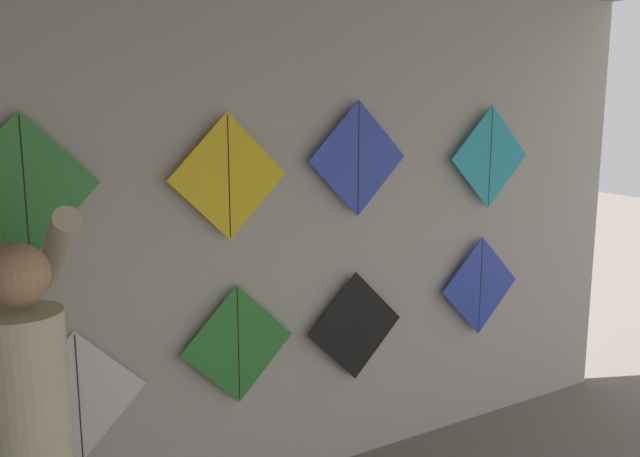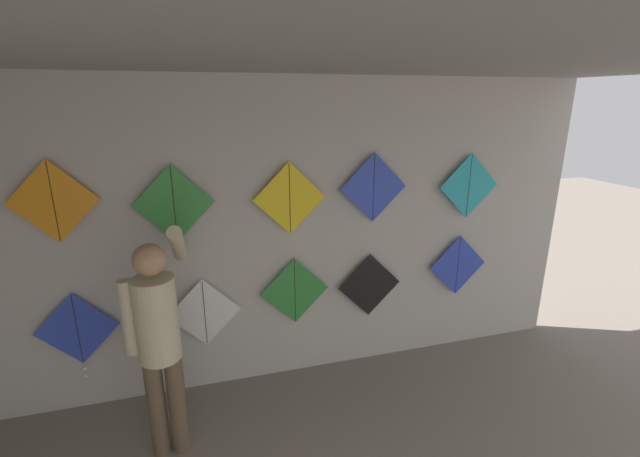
{
  "view_description": "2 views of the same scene",
  "coord_description": "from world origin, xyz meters",
  "px_view_note": "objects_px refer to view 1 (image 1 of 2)",
  "views": [
    {
      "loc": [
        -1.46,
        0.8,
        2.19
      ],
      "look_at": [
        0.4,
        3.8,
        1.51
      ],
      "focal_mm": 40.0,
      "sensor_mm": 36.0,
      "label": 1
    },
    {
      "loc": [
        -0.74,
        0.48,
        2.61
      ],
      "look_at": [
        0.22,
        3.8,
        1.55
      ],
      "focal_mm": 24.0,
      "sensor_mm": 36.0,
      "label": 2
    }
  ],
  "objects_px": {
    "kite_8": "(358,159)",
    "kite_9": "(490,157)",
    "kite_6": "(24,187)",
    "kite_4": "(480,286)",
    "kite_7": "(229,177)",
    "shopkeeper": "(29,425)",
    "kite_1": "(79,397)",
    "kite_3": "(356,326)",
    "kite_2": "(238,344)"
  },
  "relations": [
    {
      "from": "shopkeeper",
      "to": "kite_7",
      "type": "xyz_separation_m",
      "value": [
        1.11,
        0.66,
        0.76
      ]
    },
    {
      "from": "kite_8",
      "to": "kite_9",
      "type": "height_order",
      "value": "kite_8"
    },
    {
      "from": "kite_1",
      "to": "kite_3",
      "type": "relative_size",
      "value": 1.0
    },
    {
      "from": "kite_2",
      "to": "kite_9",
      "type": "bearing_deg",
      "value": 0.0
    },
    {
      "from": "shopkeeper",
      "to": "kite_1",
      "type": "distance_m",
      "value": 0.77
    },
    {
      "from": "kite_3",
      "to": "kite_6",
      "type": "bearing_deg",
      "value": 180.0
    },
    {
      "from": "kite_2",
      "to": "kite_3",
      "type": "relative_size",
      "value": 1.0
    },
    {
      "from": "kite_1",
      "to": "kite_8",
      "type": "relative_size",
      "value": 1.0
    },
    {
      "from": "kite_2",
      "to": "kite_6",
      "type": "xyz_separation_m",
      "value": [
        -0.99,
        0.0,
        0.9
      ]
    },
    {
      "from": "kite_3",
      "to": "kite_8",
      "type": "xyz_separation_m",
      "value": [
        0.01,
        0.0,
        0.97
      ]
    },
    {
      "from": "kite_2",
      "to": "kite_4",
      "type": "distance_m",
      "value": 1.73
    },
    {
      "from": "kite_4",
      "to": "kite_8",
      "type": "distance_m",
      "value": 1.31
    },
    {
      "from": "kite_4",
      "to": "kite_9",
      "type": "xyz_separation_m",
      "value": [
        0.04,
        0.0,
        0.83
      ]
    },
    {
      "from": "kite_2",
      "to": "kite_6",
      "type": "height_order",
      "value": "kite_6"
    },
    {
      "from": "kite_3",
      "to": "kite_9",
      "type": "relative_size",
      "value": 1.0
    },
    {
      "from": "kite_6",
      "to": "kite_8",
      "type": "relative_size",
      "value": 1.0
    },
    {
      "from": "kite_4",
      "to": "kite_6",
      "type": "distance_m",
      "value": 2.84
    },
    {
      "from": "shopkeeper",
      "to": "kite_9",
      "type": "xyz_separation_m",
      "value": [
        2.9,
        0.66,
        0.77
      ]
    },
    {
      "from": "kite_4",
      "to": "kite_7",
      "type": "xyz_separation_m",
      "value": [
        -1.76,
        0.0,
        0.82
      ]
    },
    {
      "from": "kite_3",
      "to": "kite_7",
      "type": "xyz_separation_m",
      "value": [
        -0.78,
        0.0,
        0.92
      ]
    },
    {
      "from": "kite_4",
      "to": "kite_6",
      "type": "relative_size",
      "value": 1.0
    },
    {
      "from": "shopkeeper",
      "to": "kite_8",
      "type": "height_order",
      "value": "kite_8"
    },
    {
      "from": "kite_4",
      "to": "kite_9",
      "type": "bearing_deg",
      "value": 0.0
    },
    {
      "from": "shopkeeper",
      "to": "kite_3",
      "type": "height_order",
      "value": "shopkeeper"
    },
    {
      "from": "kite_3",
      "to": "kite_8",
      "type": "relative_size",
      "value": 1.0
    },
    {
      "from": "shopkeeper",
      "to": "kite_4",
      "type": "height_order",
      "value": "shopkeeper"
    },
    {
      "from": "kite_1",
      "to": "kite_7",
      "type": "relative_size",
      "value": 1.0
    },
    {
      "from": "kite_2",
      "to": "kite_3",
      "type": "bearing_deg",
      "value": 0.0
    },
    {
      "from": "kite_6",
      "to": "kite_8",
      "type": "bearing_deg",
      "value": 0.0
    },
    {
      "from": "kite_1",
      "to": "kite_7",
      "type": "bearing_deg",
      "value": 0.0
    },
    {
      "from": "kite_6",
      "to": "kite_7",
      "type": "height_order",
      "value": "kite_6"
    },
    {
      "from": "kite_3",
      "to": "kite_4",
      "type": "height_order",
      "value": "kite_4"
    },
    {
      "from": "kite_2",
      "to": "kite_7",
      "type": "distance_m",
      "value": 0.88
    },
    {
      "from": "kite_8",
      "to": "kite_9",
      "type": "distance_m",
      "value": 1.01
    },
    {
      "from": "shopkeeper",
      "to": "kite_9",
      "type": "bearing_deg",
      "value": 17.28
    },
    {
      "from": "kite_3",
      "to": "kite_4",
      "type": "xyz_separation_m",
      "value": [
        0.98,
        0.0,
        0.1
      ]
    },
    {
      "from": "kite_1",
      "to": "kite_6",
      "type": "bearing_deg",
      "value": 180.0
    },
    {
      "from": "kite_7",
      "to": "shopkeeper",
      "type": "bearing_deg",
      "value": -149.07
    },
    {
      "from": "kite_2",
      "to": "kite_7",
      "type": "height_order",
      "value": "kite_7"
    },
    {
      "from": "kite_2",
      "to": "kite_9",
      "type": "relative_size",
      "value": 1.0
    },
    {
      "from": "kite_1",
      "to": "kite_7",
      "type": "height_order",
      "value": "kite_7"
    },
    {
      "from": "shopkeeper",
      "to": "kite_7",
      "type": "relative_size",
      "value": 2.78
    },
    {
      "from": "kite_3",
      "to": "kite_4",
      "type": "relative_size",
      "value": 1.0
    },
    {
      "from": "kite_3",
      "to": "kite_1",
      "type": "bearing_deg",
      "value": 180.0
    },
    {
      "from": "kite_7",
      "to": "kite_9",
      "type": "bearing_deg",
      "value": 0.0
    },
    {
      "from": "kite_4",
      "to": "kite_7",
      "type": "height_order",
      "value": "kite_7"
    },
    {
      "from": "shopkeeper",
      "to": "kite_1",
      "type": "bearing_deg",
      "value": 68.84
    },
    {
      "from": "shopkeeper",
      "to": "kite_6",
      "type": "relative_size",
      "value": 2.78
    },
    {
      "from": "kite_4",
      "to": "kite_6",
      "type": "height_order",
      "value": "kite_6"
    },
    {
      "from": "shopkeeper",
      "to": "kite_2",
      "type": "bearing_deg",
      "value": 34.63
    }
  ]
}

